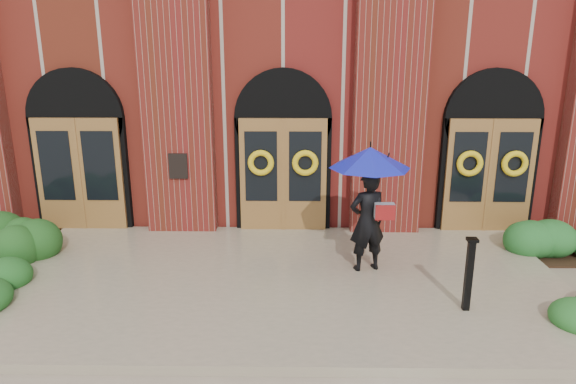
{
  "coord_description": "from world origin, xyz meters",
  "views": [
    {
      "loc": [
        0.27,
        -8.23,
        4.12
      ],
      "look_at": [
        0.13,
        1.0,
        1.5
      ],
      "focal_mm": 32.0,
      "sensor_mm": 36.0,
      "label": 1
    }
  ],
  "objects_px": {
    "hedge_wall_right": "(538,239)",
    "hedge_wall_left": "(22,239)",
    "man_with_umbrella": "(369,185)",
    "metal_post": "(469,273)"
  },
  "relations": [
    {
      "from": "hedge_wall_right",
      "to": "hedge_wall_left",
      "type": "bearing_deg",
      "value": -178.26
    },
    {
      "from": "man_with_umbrella",
      "to": "metal_post",
      "type": "distance_m",
      "value": 2.26
    },
    {
      "from": "man_with_umbrella",
      "to": "hedge_wall_left",
      "type": "relative_size",
      "value": 0.71
    },
    {
      "from": "metal_post",
      "to": "hedge_wall_right",
      "type": "xyz_separation_m",
      "value": [
        2.26,
        2.55,
        -0.42
      ]
    },
    {
      "from": "man_with_umbrella",
      "to": "hedge_wall_left",
      "type": "xyz_separation_m",
      "value": [
        -6.77,
        0.74,
        -1.34
      ]
    },
    {
      "from": "hedge_wall_right",
      "to": "man_with_umbrella",
      "type": "bearing_deg",
      "value": -163.83
    },
    {
      "from": "metal_post",
      "to": "hedge_wall_right",
      "type": "relative_size",
      "value": 0.43
    },
    {
      "from": "metal_post",
      "to": "man_with_umbrella",
      "type": "bearing_deg",
      "value": 132.43
    },
    {
      "from": "man_with_umbrella",
      "to": "metal_post",
      "type": "xyz_separation_m",
      "value": [
        1.37,
        -1.5,
        -0.98
      ]
    },
    {
      "from": "metal_post",
      "to": "hedge_wall_left",
      "type": "height_order",
      "value": "metal_post"
    }
  ]
}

